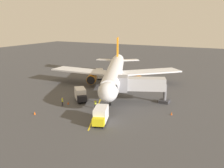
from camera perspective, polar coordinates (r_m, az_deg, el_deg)
The scene contains 13 objects.
ground_plane at distance 62.79m, azimuth 1.92°, elevation -0.84°, with size 220.00×220.00×0.00m, color #424244.
apron_lead_in_line at distance 57.53m, azimuth -2.16°, elevation -2.24°, with size 0.24×40.00×0.01m, color yellow.
airplane at distance 61.98m, azimuth 0.56°, elevation 2.77°, with size 32.11×38.35×11.50m.
jet_bridge at distance 50.94m, azimuth 5.78°, elevation -0.10°, with size 11.19×6.75×5.40m.
ground_crew_marshaller at distance 50.17m, azimuth -11.27°, elevation -3.96°, with size 0.46×0.46×1.71m.
ground_crew_wing_walker at distance 52.94m, azimuth -6.40°, elevation -2.80°, with size 0.45×0.34×1.71m.
ground_crew_loader at distance 47.84m, azimuth -3.82°, elevation -4.60°, with size 0.26×0.41×1.71m.
box_truck_near_nose at distance 52.53m, azimuth -7.19°, elevation -2.39°, with size 4.56×4.70×2.62m.
box_truck_portside at distance 40.94m, azimuth -2.63°, elevation -7.16°, with size 3.36×4.99×2.62m.
box_truck_starboard_side at distance 72.84m, azimuth -2.79°, elevation 2.38°, with size 4.23×4.89×2.62m.
safety_cone_nose_left at distance 46.03m, azimuth 13.44°, elevation -6.56°, with size 0.32×0.32×0.55m, color #F2590F.
safety_cone_nose_right at distance 47.09m, azimuth -17.25°, elevation -6.34°, with size 0.32×0.32×0.55m, color #F2590F.
safety_cone_wing_port at distance 51.09m, azimuth -10.00°, elevation -4.28°, with size 0.32×0.32×0.55m, color #F2590F.
Camera 1 is at (-25.94, 54.82, 16.28)m, focal length 40.04 mm.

